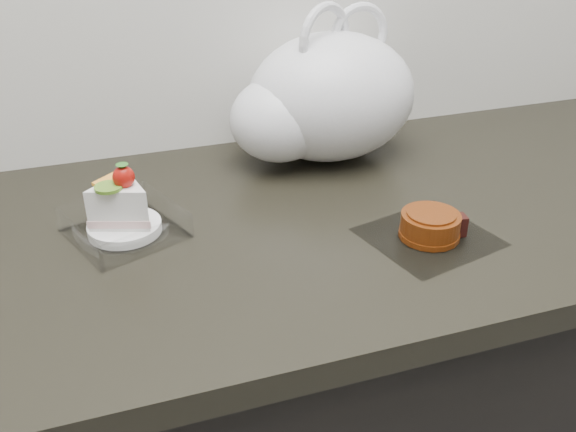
% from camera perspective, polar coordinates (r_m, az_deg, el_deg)
% --- Properties ---
extents(counter, '(2.04, 0.64, 0.90)m').
position_cam_1_polar(counter, '(1.25, -2.10, -18.67)').
color(counter, black).
rests_on(counter, ground).
extents(cake_tray, '(0.19, 0.19, 0.11)m').
position_cam_1_polar(cake_tray, '(0.94, -14.45, 0.01)').
color(cake_tray, white).
rests_on(cake_tray, counter).
extents(mooncake_wrap, '(0.20, 0.19, 0.04)m').
position_cam_1_polar(mooncake_wrap, '(0.94, 12.58, -1.00)').
color(mooncake_wrap, white).
rests_on(mooncake_wrap, counter).
extents(plastic_bag, '(0.39, 0.32, 0.28)m').
position_cam_1_polar(plastic_bag, '(1.13, 3.03, 10.25)').
color(plastic_bag, white).
rests_on(plastic_bag, counter).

